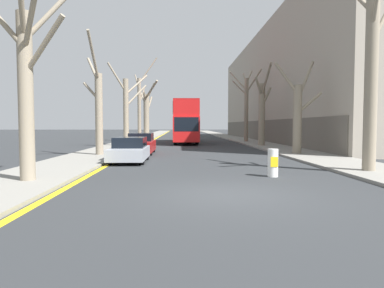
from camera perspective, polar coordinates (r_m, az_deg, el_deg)
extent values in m
plane|color=#2B2D30|center=(9.65, 5.91, -8.34)|extent=(300.00, 300.00, 0.00)
cube|color=gray|center=(59.64, -7.19, 1.31)|extent=(3.40, 120.00, 0.12)
cube|color=gray|center=(59.93, 5.65, 1.33)|extent=(3.40, 120.00, 0.12)
cube|color=#9E9384|center=(46.47, 16.64, 8.93)|extent=(10.00, 49.98, 13.45)
cube|color=#5E584F|center=(44.88, 10.44, 2.22)|extent=(0.12, 48.98, 2.50)
cube|color=yellow|center=(59.50, -5.39, 1.26)|extent=(0.24, 120.00, 0.01)
cylinder|color=gray|center=(12.45, -25.95, 6.81)|extent=(0.48, 0.48, 5.57)
cylinder|color=gray|center=(12.08, -23.52, 14.80)|extent=(1.65, 0.89, 1.79)
cylinder|color=gray|center=(12.70, -29.33, 17.59)|extent=(1.27, 1.04, 1.66)
cylinder|color=gray|center=(13.23, -21.33, 20.88)|extent=(2.06, 1.30, 2.77)
cylinder|color=gray|center=(12.02, -25.31, 18.42)|extent=(1.23, 1.60, 1.75)
cylinder|color=gray|center=(21.87, -15.24, 4.66)|extent=(0.46, 0.46, 5.09)
cylinder|color=gray|center=(22.65, -16.43, 8.43)|extent=(1.36, 1.31, 1.27)
cylinder|color=gray|center=(22.90, -16.15, 11.73)|extent=(1.17, 1.54, 1.83)
cylinder|color=gray|center=(21.14, -16.10, 13.78)|extent=(0.17, 2.37, 2.59)
cylinder|color=gray|center=(30.90, -10.95, 5.09)|extent=(0.47, 0.47, 6.02)
cylinder|color=gray|center=(32.35, -9.22, 9.75)|extent=(1.76, 2.91, 2.17)
cylinder|color=gray|center=(30.91, -12.42, 10.79)|extent=(1.60, 0.95, 2.52)
cylinder|color=gray|center=(31.88, -9.29, 7.98)|extent=(1.76, 2.20, 2.16)
cylinder|color=gray|center=(40.96, -8.77, 5.61)|extent=(0.42, 0.42, 7.45)
cylinder|color=gray|center=(41.47, -8.36, 7.85)|extent=(0.70, 1.07, 2.11)
cylinder|color=gray|center=(41.45, -7.34, 12.07)|extent=(2.22, 0.43, 3.11)
cylinder|color=gray|center=(41.63, -9.13, 10.12)|extent=(0.75, 0.91, 1.92)
cylinder|color=gray|center=(50.03, -7.62, 4.56)|extent=(0.80, 0.80, 6.40)
cylinder|color=gray|center=(49.03, -6.76, 9.07)|extent=(2.07, 2.67, 2.33)
cylinder|color=gray|center=(50.10, -6.96, 8.66)|extent=(1.51, 0.51, 2.53)
cylinder|color=gray|center=(50.88, -7.18, 6.39)|extent=(0.99, 1.95, 2.77)
cylinder|color=gray|center=(51.12, -8.15, 7.57)|extent=(1.41, 2.11, 2.19)
cylinder|color=gray|center=(49.69, -7.85, 7.70)|extent=(0.60, 1.31, 1.82)
cylinder|color=gray|center=(15.40, 27.68, 9.50)|extent=(0.49, 0.49, 7.44)
cylinder|color=gray|center=(16.32, 29.18, 17.47)|extent=(1.29, 0.71, 1.88)
cylinder|color=gray|center=(15.27, 28.29, 20.09)|extent=(0.77, 1.51, 1.50)
cylinder|color=gray|center=(23.09, 17.15, 3.83)|extent=(0.55, 0.55, 4.52)
cylinder|color=gray|center=(22.96, 15.49, 10.45)|extent=(1.71, 0.40, 2.05)
cylinder|color=gray|center=(23.25, 18.95, 6.51)|extent=(1.57, 0.48, 1.42)
cylinder|color=gray|center=(24.03, 18.37, 10.00)|extent=(1.62, 1.38, 2.77)
cylinder|color=gray|center=(31.56, 11.53, 4.73)|extent=(0.59, 0.59, 5.67)
cylinder|color=gray|center=(31.22, 11.07, 9.27)|extent=(1.04, 1.13, 1.86)
cylinder|color=gray|center=(31.52, 12.26, 7.60)|extent=(0.94, 0.71, 1.80)
cylinder|color=gray|center=(30.45, 12.27, 10.43)|extent=(0.27, 2.93, 2.54)
cylinder|color=gray|center=(39.19, 9.04, 5.56)|extent=(0.45, 0.45, 7.23)
cylinder|color=gray|center=(39.75, 7.91, 9.28)|extent=(1.61, 1.21, 1.80)
cylinder|color=gray|center=(40.62, 9.53, 10.95)|extent=(1.21, 2.17, 1.79)
cylinder|color=gray|center=(40.08, 8.80, 10.69)|extent=(0.33, 1.33, 1.47)
cylinder|color=gray|center=(40.48, 7.67, 10.40)|extent=(1.74, 2.49, 2.52)
cylinder|color=gray|center=(38.60, 10.25, 10.30)|extent=(1.39, 2.17, 2.39)
cube|color=red|center=(37.37, -1.11, 2.57)|extent=(2.51, 11.78, 2.41)
cube|color=red|center=(37.40, -1.11, 5.60)|extent=(2.46, 11.55, 1.55)
cube|color=#B11515|center=(37.45, -1.11, 6.87)|extent=(2.46, 11.55, 0.12)
cube|color=black|center=(37.37, -1.11, 3.27)|extent=(2.54, 10.37, 1.25)
cube|color=black|center=(37.41, -1.11, 5.72)|extent=(2.54, 10.37, 1.17)
cube|color=black|center=(31.50, -0.93, 3.30)|extent=(2.26, 0.06, 1.32)
cylinder|color=black|center=(33.86, -2.85, 0.75)|extent=(0.30, 1.04, 1.04)
cylinder|color=black|center=(33.90, 0.83, 0.76)|extent=(0.30, 1.04, 1.04)
cylinder|color=black|center=(40.69, -2.71, 1.15)|extent=(0.30, 1.04, 1.04)
cylinder|color=black|center=(40.72, 0.35, 1.15)|extent=(0.30, 1.04, 1.04)
cube|color=#9EA3AD|center=(18.14, -10.36, -1.50)|extent=(1.78, 3.98, 0.58)
cube|color=black|center=(18.34, -10.27, 0.29)|extent=(1.57, 2.07, 0.53)
cylinder|color=black|center=(17.11, -13.52, -2.36)|extent=(0.20, 0.61, 0.61)
cylinder|color=black|center=(16.87, -8.32, -2.38)|extent=(0.20, 0.61, 0.61)
cylinder|color=black|center=(19.45, -12.12, -1.69)|extent=(0.20, 0.61, 0.61)
cylinder|color=black|center=(19.24, -7.54, -1.70)|extent=(0.20, 0.61, 0.61)
cube|color=maroon|center=(23.33, -8.50, -0.33)|extent=(1.70, 4.38, 0.69)
cube|color=black|center=(23.56, -8.44, 1.18)|extent=(1.50, 2.28, 0.53)
cylinder|color=black|center=(22.14, -10.78, -1.10)|extent=(0.20, 0.61, 0.61)
cylinder|color=black|center=(21.97, -6.95, -1.10)|extent=(0.20, 0.61, 0.61)
cylinder|color=black|center=(24.74, -9.86, -0.66)|extent=(0.20, 0.61, 0.61)
cylinder|color=black|center=(24.58, -6.43, -0.65)|extent=(0.20, 0.61, 0.61)
cylinder|color=white|center=(13.10, 13.33, -3.07)|extent=(0.39, 0.39, 1.04)
cube|color=yellow|center=(12.91, 13.56, -2.93)|extent=(0.27, 0.01, 0.38)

